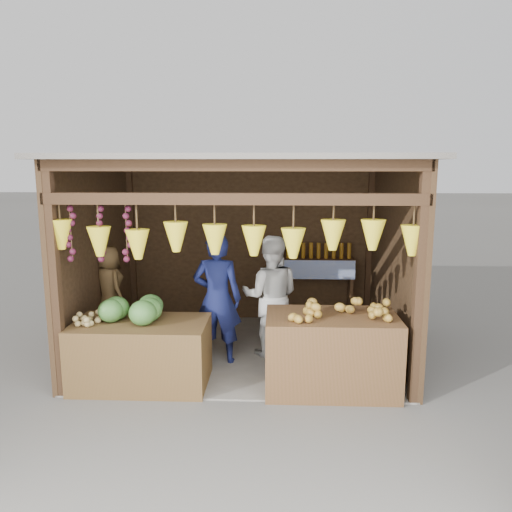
{
  "coord_description": "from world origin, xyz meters",
  "views": [
    {
      "loc": [
        0.45,
        -6.56,
        2.54
      ],
      "look_at": [
        0.17,
        -0.1,
        1.36
      ],
      "focal_mm": 35.0,
      "sensor_mm": 36.0,
      "label": 1
    }
  ],
  "objects_px": {
    "vendor_seated": "(109,287)",
    "man_standing": "(217,299)",
    "woman_standing": "(271,296)",
    "counter_left": "(141,353)",
    "counter_right": "(331,353)"
  },
  "relations": [
    {
      "from": "counter_left",
      "to": "man_standing",
      "type": "bearing_deg",
      "value": 41.39
    },
    {
      "from": "counter_left",
      "to": "vendor_seated",
      "type": "xyz_separation_m",
      "value": [
        -0.74,
        1.14,
        0.5
      ]
    },
    {
      "from": "man_standing",
      "to": "vendor_seated",
      "type": "distance_m",
      "value": 1.6
    },
    {
      "from": "counter_left",
      "to": "counter_right",
      "type": "height_order",
      "value": "counter_right"
    },
    {
      "from": "man_standing",
      "to": "woman_standing",
      "type": "height_order",
      "value": "man_standing"
    },
    {
      "from": "man_standing",
      "to": "vendor_seated",
      "type": "height_order",
      "value": "man_standing"
    },
    {
      "from": "vendor_seated",
      "to": "counter_right",
      "type": "bearing_deg",
      "value": -157.63
    },
    {
      "from": "man_standing",
      "to": "woman_standing",
      "type": "relative_size",
      "value": 1.05
    },
    {
      "from": "man_standing",
      "to": "woman_standing",
      "type": "distance_m",
      "value": 0.74
    },
    {
      "from": "counter_left",
      "to": "counter_right",
      "type": "distance_m",
      "value": 2.19
    },
    {
      "from": "counter_right",
      "to": "vendor_seated",
      "type": "xyz_separation_m",
      "value": [
        -2.93,
        1.17,
        0.45
      ]
    },
    {
      "from": "counter_right",
      "to": "woman_standing",
      "type": "bearing_deg",
      "value": 124.23
    },
    {
      "from": "vendor_seated",
      "to": "man_standing",
      "type": "bearing_deg",
      "value": -151.25
    },
    {
      "from": "counter_right",
      "to": "woman_standing",
      "type": "xyz_separation_m",
      "value": [
        -0.7,
        1.03,
        0.38
      ]
    },
    {
      "from": "woman_standing",
      "to": "man_standing",
      "type": "bearing_deg",
      "value": 26.65
    }
  ]
}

